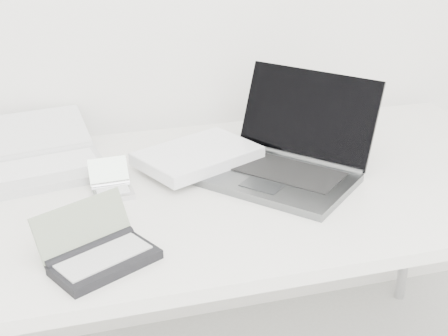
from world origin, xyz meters
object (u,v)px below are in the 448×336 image
object	(u,v)px
netbook_open_white	(43,159)
palmtop_charcoal	(99,252)
laptop_large	(250,158)
desk	(231,200)

from	to	relation	value
netbook_open_white	palmtop_charcoal	distance (m)	0.49
laptop_large	palmtop_charcoal	size ratio (longest dim) A/B	2.51
desk	palmtop_charcoal	bearing A→B (deg)	-142.29
laptop_large	netbook_open_white	distance (m)	0.52
netbook_open_white	palmtop_charcoal	bearing A→B (deg)	-88.63
desk	palmtop_charcoal	world-z (taller)	palmtop_charcoal
desk	laptop_large	distance (m)	0.11
desk	netbook_open_white	world-z (taller)	netbook_open_white
palmtop_charcoal	laptop_large	bearing A→B (deg)	10.53
netbook_open_white	palmtop_charcoal	xyz separation A→B (m)	(0.09, -0.48, -0.00)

